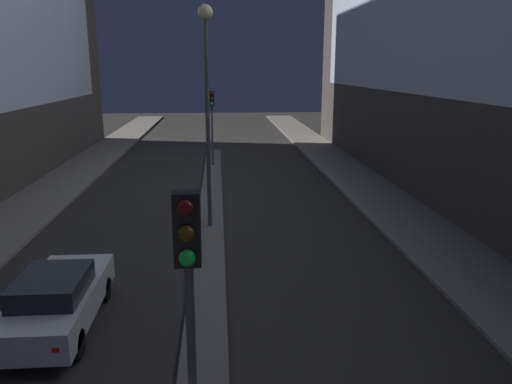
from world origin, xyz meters
The scene contains 5 objects.
median_strip centered at (0.00, 17.44, 0.07)m, with size 1.02×32.87×0.14m.
traffic_light_near centered at (0.00, 3.02, 3.45)m, with size 0.32×0.42×4.51m.
traffic_light_mid centered at (0.00, 28.05, 3.45)m, with size 0.32×0.42×4.51m.
street_lamp centered at (0.00, 15.70, 5.67)m, with size 0.53×0.53×8.02m.
car_left_lane centered at (-3.46, 8.47, 0.75)m, with size 1.71×4.39×1.46m.
Camera 1 is at (0.39, -2.59, 6.05)m, focal length 35.00 mm.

